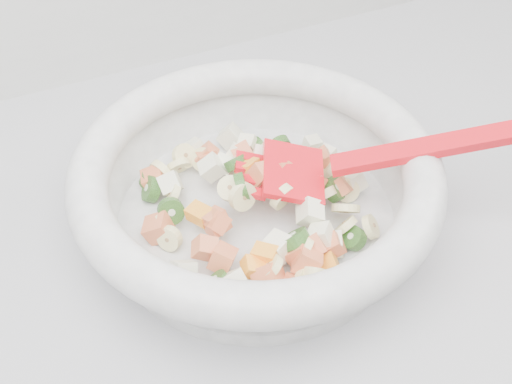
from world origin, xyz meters
name	(u,v)px	position (x,y,z in m)	size (l,w,h in m)	color
counter	(343,362)	(0.00, 1.45, 0.45)	(2.00, 0.60, 0.90)	#97979C
mixing_bowl	(257,187)	(-0.18, 1.40, 0.95)	(0.45, 0.35, 0.13)	white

